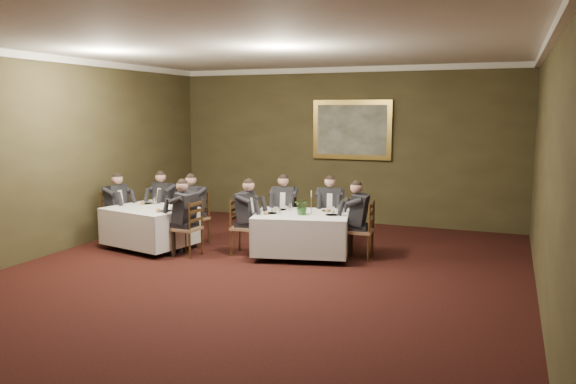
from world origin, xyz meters
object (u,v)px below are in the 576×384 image
Objects in this scene: chair_main_backleft at (284,230)px; diner_sec_endleft at (116,216)px; diner_main_endleft at (245,226)px; diner_sec_backleft at (165,213)px; table_second at (150,225)px; diner_sec_backright at (195,217)px; chair_main_backright at (330,231)px; painting at (352,130)px; diner_sec_endright at (187,227)px; chair_main_endleft at (244,238)px; centerpiece at (303,206)px; diner_main_endright at (360,229)px; chair_sec_backleft at (166,224)px; chair_main_endright at (361,242)px; chair_sec_endleft at (116,227)px; diner_main_backleft at (284,218)px; chair_sec_endright at (188,240)px; diner_main_backright at (330,219)px; candlestick at (311,204)px; chair_sec_backright at (195,229)px; table_main at (302,231)px.

chair_main_backleft is 3.29m from diner_sec_endleft.
diner_main_endleft is 2.14m from diner_sec_backleft.
table_second is 1.30× the size of diner_sec_backright.
diner_main_endleft is (1.83, 0.26, 0.06)m from table_second.
chair_main_backright is 2.97m from painting.
diner_sec_endright is 1.00× the size of diner_sec_endleft.
table_second is 0.95m from diner_sec_endleft.
chair_main_endleft is 3.25× the size of centerpiece.
diner_sec_endright is (-0.90, -0.47, 0.00)m from diner_main_endleft.
diner_main_endright is 1.35× the size of chair_sec_backleft.
chair_sec_endleft is at bearing 93.88° from chair_main_endright.
table_second is 1.85m from diner_main_endleft.
diner_sec_backright is (-1.26, 0.40, 0.00)m from diner_main_endleft.
chair_sec_endright is at bearing 36.68° from diner_main_backleft.
chair_main_backleft is 1.05m from diner_main_endleft.
chair_sec_backleft is 4.58m from painting.
chair_sec_backleft is (-3.28, -0.55, -0.23)m from diner_main_backright.
chair_main_endright reaches higher than table_second.
diner_main_endright is (1.61, -0.47, 0.00)m from diner_main_backleft.
chair_main_endleft is 0.74× the size of diner_sec_endleft.
diner_sec_endleft is at bearing 6.50° from chair_main_backleft.
chair_main_endleft is 2.41× the size of candlestick.
diner_sec_backleft is (-4.04, 0.11, 0.00)m from diner_main_endright.
chair_sec_backright is (-2.48, -0.74, 0.00)m from chair_main_backright.
diner_sec_endright is at bearing 149.91° from diner_sec_backleft.
diner_main_backright is 2.66m from diner_sec_endright.
diner_main_endleft is at bearing 56.72° from diner_main_backleft.
chair_main_backright and chair_sec_endright have the same top height.
centerpiece reaches higher than chair_sec_endleft.
chair_sec_endright is at bearing -66.82° from diner_main_endleft.
diner_sec_backright is at bearing 178.63° from chair_sec_backleft.
chair_main_backleft is 1.03m from chair_main_endleft.
chair_sec_endright is (0.94, -0.20, -0.17)m from table_second.
diner_main_backright is 2.66m from chair_sec_endright.
chair_sec_endright is 0.55× the size of painting.
chair_main_endright is (2.01, 0.47, 0.00)m from chair_main_endleft.
chair_sec_backleft reaches higher than table_second.
chair_main_backleft is 0.74× the size of diner_main_backright.
chair_sec_endleft is (-2.75, -0.06, 0.00)m from chair_main_endleft.
chair_main_backright and chair_main_endleft have the same top height.
chair_main_backright is 0.74× the size of diner_sec_backleft.
centerpiece is (-0.94, -0.34, 0.41)m from diner_main_endright.
chair_main_backleft is (2.20, 1.21, -0.17)m from table_second.
centerpiece is (0.67, -0.82, 0.63)m from chair_main_backleft.
centerpiece is (1.06, 0.13, 0.63)m from chair_main_endleft.
diner_sec_backleft is at bearing -110.38° from chair_main_endleft.
chair_main_endright is (3.82, 0.73, -0.17)m from table_second.
diner_sec_endright is at bearing -158.47° from candlestick.
diner_sec_endleft is (-2.75, -0.06, 0.00)m from diner_main_endleft.
table_main is 1.04m from chair_main_endright.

